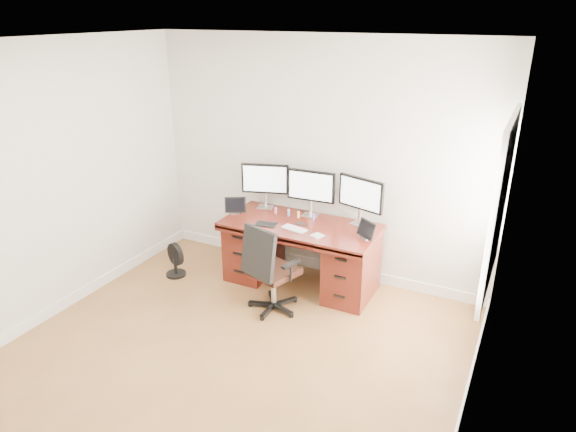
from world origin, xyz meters
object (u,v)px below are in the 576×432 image
at_px(desk, 301,252).
at_px(monitor_center, 311,187).
at_px(office_chair, 270,283).
at_px(floor_fan, 175,260).
at_px(keyboard, 294,229).

relative_size(desk, monitor_center, 3.08).
height_order(desk, office_chair, office_chair).
relative_size(floor_fan, monitor_center, 0.73).
relative_size(desk, keyboard, 6.18).
distance_m(floor_fan, keyboard, 1.54).
bearing_deg(monitor_center, keyboard, -92.37).
distance_m(desk, monitor_center, 0.72).
distance_m(office_chair, keyboard, 0.63).
bearing_deg(desk, keyboard, -87.87).
bearing_deg(floor_fan, office_chair, 14.74).
relative_size(desk, office_chair, 1.77).
distance_m(monitor_center, keyboard, 0.55).
distance_m(office_chair, floor_fan, 1.37).
xyz_separation_m(desk, floor_fan, (-1.40, -0.48, -0.21)).
height_order(office_chair, floor_fan, office_chair).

